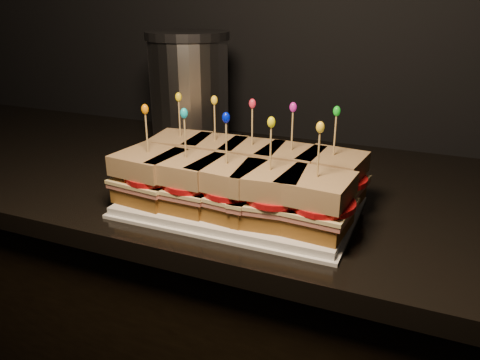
% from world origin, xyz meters
% --- Properties ---
extents(granite_slab, '(2.64, 0.66, 0.03)m').
position_xyz_m(granite_slab, '(-0.14, 1.68, 0.92)').
color(granite_slab, black).
rests_on(granite_slab, cabinet).
extents(platter, '(0.39, 0.24, 0.02)m').
position_xyz_m(platter, '(-0.18, 1.53, 0.95)').
color(platter, white).
rests_on(platter, granite_slab).
extents(platter_rim, '(0.40, 0.25, 0.01)m').
position_xyz_m(platter_rim, '(-0.18, 1.53, 0.94)').
color(platter_rim, white).
rests_on(platter_rim, granite_slab).
extents(sandwich_0_bread_bot, '(0.11, 0.11, 0.03)m').
position_xyz_m(sandwich_0_bread_bot, '(-0.32, 1.58, 0.97)').
color(sandwich_0_bread_bot, brown).
rests_on(sandwich_0_bread_bot, platter).
extents(sandwich_0_ham, '(0.12, 0.12, 0.01)m').
position_xyz_m(sandwich_0_ham, '(-0.32, 1.58, 0.99)').
color(sandwich_0_ham, '#B85E50').
rests_on(sandwich_0_ham, sandwich_0_bread_bot).
extents(sandwich_0_cheese, '(0.12, 0.12, 0.01)m').
position_xyz_m(sandwich_0_cheese, '(-0.32, 1.58, 1.00)').
color(sandwich_0_cheese, '#F7DD94').
rests_on(sandwich_0_cheese, sandwich_0_ham).
extents(sandwich_0_tomato, '(0.10, 0.10, 0.01)m').
position_xyz_m(sandwich_0_tomato, '(-0.31, 1.58, 1.00)').
color(sandwich_0_tomato, red).
rests_on(sandwich_0_tomato, sandwich_0_cheese).
extents(sandwich_0_bread_top, '(0.11, 0.11, 0.03)m').
position_xyz_m(sandwich_0_bread_top, '(-0.32, 1.58, 1.03)').
color(sandwich_0_bread_top, brown).
rests_on(sandwich_0_bread_top, sandwich_0_tomato).
extents(sandwich_0_pick, '(0.00, 0.00, 0.09)m').
position_xyz_m(sandwich_0_pick, '(-0.32, 1.58, 1.07)').
color(sandwich_0_pick, tan).
rests_on(sandwich_0_pick, sandwich_0_bread_top).
extents(sandwich_0_frill, '(0.01, 0.01, 0.02)m').
position_xyz_m(sandwich_0_frill, '(-0.32, 1.58, 1.12)').
color(sandwich_0_frill, yellow).
rests_on(sandwich_0_frill, sandwich_0_pick).
extents(sandwich_1_bread_bot, '(0.10, 0.10, 0.03)m').
position_xyz_m(sandwich_1_bread_bot, '(-0.25, 1.58, 0.97)').
color(sandwich_1_bread_bot, brown).
rests_on(sandwich_1_bread_bot, platter).
extents(sandwich_1_ham, '(0.11, 0.11, 0.01)m').
position_xyz_m(sandwich_1_ham, '(-0.25, 1.58, 0.99)').
color(sandwich_1_ham, '#B85E50').
rests_on(sandwich_1_ham, sandwich_1_bread_bot).
extents(sandwich_1_cheese, '(0.12, 0.11, 0.01)m').
position_xyz_m(sandwich_1_cheese, '(-0.25, 1.58, 1.00)').
color(sandwich_1_cheese, '#F7DD94').
rests_on(sandwich_1_cheese, sandwich_1_ham).
extents(sandwich_1_tomato, '(0.10, 0.10, 0.01)m').
position_xyz_m(sandwich_1_tomato, '(-0.24, 1.58, 1.00)').
color(sandwich_1_tomato, red).
rests_on(sandwich_1_tomato, sandwich_1_cheese).
extents(sandwich_1_bread_top, '(0.11, 0.11, 0.03)m').
position_xyz_m(sandwich_1_bread_top, '(-0.25, 1.58, 1.03)').
color(sandwich_1_bread_top, brown).
rests_on(sandwich_1_bread_top, sandwich_1_tomato).
extents(sandwich_1_pick, '(0.00, 0.00, 0.09)m').
position_xyz_m(sandwich_1_pick, '(-0.25, 1.58, 1.07)').
color(sandwich_1_pick, tan).
rests_on(sandwich_1_pick, sandwich_1_bread_top).
extents(sandwich_1_frill, '(0.01, 0.01, 0.02)m').
position_xyz_m(sandwich_1_frill, '(-0.25, 1.58, 1.12)').
color(sandwich_1_frill, yellow).
rests_on(sandwich_1_frill, sandwich_1_pick).
extents(sandwich_2_bread_bot, '(0.10, 0.10, 0.03)m').
position_xyz_m(sandwich_2_bread_bot, '(-0.18, 1.58, 0.97)').
color(sandwich_2_bread_bot, brown).
rests_on(sandwich_2_bread_bot, platter).
extents(sandwich_2_ham, '(0.11, 0.11, 0.01)m').
position_xyz_m(sandwich_2_ham, '(-0.18, 1.58, 0.99)').
color(sandwich_2_ham, '#B85E50').
rests_on(sandwich_2_ham, sandwich_2_bread_bot).
extents(sandwich_2_cheese, '(0.12, 0.11, 0.01)m').
position_xyz_m(sandwich_2_cheese, '(-0.18, 1.58, 1.00)').
color(sandwich_2_cheese, '#F7DD94').
rests_on(sandwich_2_cheese, sandwich_2_ham).
extents(sandwich_2_tomato, '(0.10, 0.10, 0.01)m').
position_xyz_m(sandwich_2_tomato, '(-0.16, 1.58, 1.00)').
color(sandwich_2_tomato, red).
rests_on(sandwich_2_tomato, sandwich_2_cheese).
extents(sandwich_2_bread_top, '(0.11, 0.11, 0.03)m').
position_xyz_m(sandwich_2_bread_top, '(-0.18, 1.58, 1.03)').
color(sandwich_2_bread_top, brown).
rests_on(sandwich_2_bread_top, sandwich_2_tomato).
extents(sandwich_2_pick, '(0.00, 0.00, 0.09)m').
position_xyz_m(sandwich_2_pick, '(-0.18, 1.58, 1.07)').
color(sandwich_2_pick, tan).
rests_on(sandwich_2_pick, sandwich_2_bread_top).
extents(sandwich_2_frill, '(0.01, 0.01, 0.02)m').
position_xyz_m(sandwich_2_frill, '(-0.18, 1.58, 1.12)').
color(sandwich_2_frill, red).
rests_on(sandwich_2_frill, sandwich_2_pick).
extents(sandwich_3_bread_bot, '(0.10, 0.10, 0.03)m').
position_xyz_m(sandwich_3_bread_bot, '(-0.10, 1.58, 0.97)').
color(sandwich_3_bread_bot, brown).
rests_on(sandwich_3_bread_bot, platter).
extents(sandwich_3_ham, '(0.11, 0.11, 0.01)m').
position_xyz_m(sandwich_3_ham, '(-0.10, 1.58, 0.99)').
color(sandwich_3_ham, '#B85E50').
rests_on(sandwich_3_ham, sandwich_3_bread_bot).
extents(sandwich_3_cheese, '(0.12, 0.11, 0.01)m').
position_xyz_m(sandwich_3_cheese, '(-0.10, 1.58, 1.00)').
color(sandwich_3_cheese, '#F7DD94').
rests_on(sandwich_3_cheese, sandwich_3_ham).
extents(sandwich_3_tomato, '(0.10, 0.10, 0.01)m').
position_xyz_m(sandwich_3_tomato, '(-0.09, 1.58, 1.00)').
color(sandwich_3_tomato, red).
rests_on(sandwich_3_tomato, sandwich_3_cheese).
extents(sandwich_3_bread_top, '(0.11, 0.11, 0.03)m').
position_xyz_m(sandwich_3_bread_top, '(-0.10, 1.58, 1.03)').
color(sandwich_3_bread_top, brown).
rests_on(sandwich_3_bread_top, sandwich_3_tomato).
extents(sandwich_3_pick, '(0.00, 0.00, 0.09)m').
position_xyz_m(sandwich_3_pick, '(-0.10, 1.58, 1.07)').
color(sandwich_3_pick, tan).
rests_on(sandwich_3_pick, sandwich_3_bread_top).
extents(sandwich_3_frill, '(0.01, 0.01, 0.02)m').
position_xyz_m(sandwich_3_frill, '(-0.10, 1.58, 1.12)').
color(sandwich_3_frill, '#C61D9B').
rests_on(sandwich_3_frill, sandwich_3_pick).
extents(sandwich_4_bread_bot, '(0.11, 0.11, 0.03)m').
position_xyz_m(sandwich_4_bread_bot, '(-0.03, 1.58, 0.97)').
color(sandwich_4_bread_bot, brown).
rests_on(sandwich_4_bread_bot, platter).
extents(sandwich_4_ham, '(0.12, 0.12, 0.01)m').
position_xyz_m(sandwich_4_ham, '(-0.03, 1.58, 0.99)').
color(sandwich_4_ham, '#B85E50').
rests_on(sandwich_4_ham, sandwich_4_bread_bot).
extents(sandwich_4_cheese, '(0.12, 0.12, 0.01)m').
position_xyz_m(sandwich_4_cheese, '(-0.03, 1.58, 1.00)').
color(sandwich_4_cheese, '#F7DD94').
rests_on(sandwich_4_cheese, sandwich_4_ham).
extents(sandwich_4_tomato, '(0.10, 0.10, 0.01)m').
position_xyz_m(sandwich_4_tomato, '(-0.02, 1.58, 1.00)').
color(sandwich_4_tomato, red).
rests_on(sandwich_4_tomato, sandwich_4_cheese).
extents(sandwich_4_bread_top, '(0.11, 0.11, 0.03)m').
position_xyz_m(sandwich_4_bread_top, '(-0.03, 1.58, 1.03)').
color(sandwich_4_bread_top, brown).
rests_on(sandwich_4_bread_top, sandwich_4_tomato).
extents(sandwich_4_pick, '(0.00, 0.00, 0.09)m').
position_xyz_m(sandwich_4_pick, '(-0.03, 1.58, 1.07)').
color(sandwich_4_pick, tan).
rests_on(sandwich_4_pick, sandwich_4_bread_top).
extents(sandwich_4_frill, '(0.01, 0.01, 0.02)m').
position_xyz_m(sandwich_4_frill, '(-0.03, 1.58, 1.12)').
color(sandwich_4_frill, '#15BC1E').
rests_on(sandwich_4_frill, sandwich_4_pick).
extents(sandwich_5_bread_bot, '(0.11, 0.11, 0.03)m').
position_xyz_m(sandwich_5_bread_bot, '(-0.32, 1.47, 0.97)').
color(sandwich_5_bread_bot, brown).
rests_on(sandwich_5_bread_bot, platter).
extents(sandwich_5_ham, '(0.12, 0.11, 0.01)m').
position_xyz_m(sandwich_5_ham, '(-0.32, 1.47, 0.99)').
color(sandwich_5_ham, '#B85E50').
rests_on(sandwich_5_ham, sandwich_5_bread_bot).
extents(sandwich_5_cheese, '(0.12, 0.12, 0.01)m').
position_xyz_m(sandwich_5_cheese, '(-0.32, 1.47, 1.00)').
color(sandwich_5_cheese, '#F7DD94').
rests_on(sandwich_5_cheese, sandwich_5_ham).
extents(sandwich_5_tomato, '(0.10, 0.10, 0.01)m').
position_xyz_m(sandwich_5_tomato, '(-0.31, 1.47, 1.00)').
color(sandwich_5_tomato, red).
rests_on(sandwich_5_tomato, sandwich_5_cheese).
extents(sandwich_5_bread_top, '(0.11, 0.11, 0.03)m').
position_xyz_m(sandwich_5_bread_top, '(-0.32, 1.47, 1.03)').
color(sandwich_5_bread_top, brown).
rests_on(sandwich_5_bread_top, sandwich_5_tomato).
extents(sandwich_5_pick, '(0.00, 0.00, 0.09)m').
position_xyz_m(sandwich_5_pick, '(-0.32, 1.47, 1.07)').
color(sandwich_5_pick, tan).
rests_on(sandwich_5_pick, sandwich_5_bread_top).
extents(sandwich_5_frill, '(0.01, 0.01, 0.02)m').
position_xyz_m(sandwich_5_frill, '(-0.32, 1.47, 1.12)').
color(sandwich_5_frill, orange).
rests_on(sandwich_5_frill, sandwich_5_pick).
extents(sandwich_6_bread_bot, '(0.10, 0.10, 0.03)m').
position_xyz_m(sandwich_6_bread_bot, '(-0.25, 1.47, 0.97)').
color(sandwich_6_bread_bot, brown).
rests_on(sandwich_6_bread_bot, platter).
extents(sandwich_6_ham, '(0.11, 0.11, 0.01)m').
position_xyz_m(sandwich_6_ham, '(-0.25, 1.47, 0.99)').
color(sandwich_6_ham, '#B85E50').
rests_on(sandwich_6_ham, sandwich_6_bread_bot).
extents(sandwich_6_cheese, '(0.11, 0.11, 0.01)m').
position_xyz_m(sandwich_6_cheese, '(-0.25, 1.47, 1.00)').
color(sandwich_6_cheese, '#F7DD94').
rests_on(sandwich_6_cheese, sandwich_6_ham).
extents(sandwich_6_tomato, '(0.10, 0.10, 0.01)m').
position_xyz_m(sandwich_6_tomato, '(-0.24, 1.47, 1.00)').
color(sandwich_6_tomato, red).
rests_on(sandwich_6_tomato, sandwich_6_cheese).
extents(sandwich_6_bread_top, '(0.10, 0.10, 0.03)m').
position_xyz_m(sandwich_6_bread_top, '(-0.25, 1.47, 1.03)').
color(sandwich_6_bread_top, brown).
rests_on(sandwich_6_bread_top, sandwich_6_tomato).
extents(sandwich_6_pick, '(0.00, 0.00, 0.09)m').
position_xyz_m(sandwich_6_pick, '(-0.25, 1.47, 1.07)').
color(sandwich_6_pick, tan).
rests_on(sandwich_6_pick, sandwich_6_bread_top).
extents(sandwich_6_frill, '(0.01, 0.01, 0.02)m').
position_xyz_m(sandwich_6_frill, '(-0.25, 1.47, 1.12)').
color(sandwich_6_frill, '#11B6BA').
rests_on(sandwich_6_frill, sandwich_6_pick).
extents(sandwich_7_bread_bot, '(0.11, 0.11, 0.03)m').
position_xyz_m(sandwich_7_bread_bot, '(-0.18, 1.47, 0.97)').
color(sandwich_7_bread_bot, brown).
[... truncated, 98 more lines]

